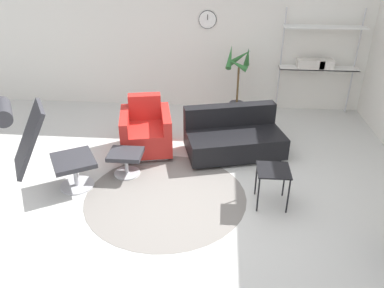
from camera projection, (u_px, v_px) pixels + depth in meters
The scene contains 10 objects.
ground_plane at pixel (184, 195), 4.75m from camera, with size 12.00×12.00×0.00m, color silver.
wall_back at pixel (201, 33), 6.79m from camera, with size 12.00×0.09×2.80m.
round_rug at pixel (166, 196), 4.73m from camera, with size 2.03×2.03×0.01m.
lounge_chair at pixel (38, 141), 4.45m from camera, with size 1.12×0.96×1.28m.
ottoman at pixel (126, 158), 5.08m from camera, with size 0.45×0.38×0.34m.
armchair_red at pixel (146, 132), 5.68m from camera, with size 0.89×0.95×0.80m.
couch_low at pixel (233, 138), 5.62m from camera, with size 1.57×1.14×0.68m.
side_table at pixel (273, 174), 4.41m from camera, with size 0.39×0.39×0.48m.
potted_plant at pixel (237, 88), 6.70m from camera, with size 0.47×0.49×1.32m.
shelf_unit at pixel (318, 59), 6.59m from camera, with size 1.37×0.28×1.89m.
Camera 1 is at (0.42, -3.87, 2.80)m, focal length 35.00 mm.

